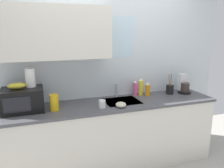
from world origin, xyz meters
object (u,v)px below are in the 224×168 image
Objects in this scene: microwave at (23,100)px; cereal_canister at (54,103)px; dish_soap_bottle_yellow at (141,87)px; small_bowl at (121,105)px; dish_soap_bottle_orange at (148,89)px; dish_soap_bottle_pink at (135,88)px; utensil_crock at (170,89)px; mug_white at (102,104)px; coffee_maker at (184,86)px; banana_bunch at (17,86)px; paper_towel_roll at (30,78)px.

microwave is 0.36m from cereal_canister.
small_bowl is (-0.46, -0.40, -0.09)m from dish_soap_bottle_yellow.
dish_soap_bottle_orange is 0.65m from small_bowl.
dish_soap_bottle_pink is at bearing 167.25° from dish_soap_bottle_yellow.
dish_soap_bottle_yellow is at bearing 41.17° from small_bowl.
utensil_crock reaches higher than cereal_canister.
mug_white reaches higher than small_bowl.
utensil_crock is (0.35, -0.03, -0.02)m from dish_soap_bottle_orange.
cereal_canister is 0.65× the size of utensil_crock.
dish_soap_bottle_pink is at bearing 30.92° from mug_white.
coffee_maker is 0.58m from dish_soap_bottle_orange.
coffee_maker is at bearing -2.87° from utensil_crock.
microwave is at bearing 167.49° from small_bowl.
mug_white is at bearing -149.08° from dish_soap_bottle_pink.
mug_white is at bearing -166.89° from utensil_crock.
microwave reaches higher than dish_soap_bottle_orange.
banana_bunch is at bearing -174.68° from dish_soap_bottle_yellow.
dish_soap_bottle_pink is 0.70m from mug_white.
dish_soap_bottle_pink is at bearing 6.50° from microwave.
banana_bunch is at bearing -161.57° from paper_towel_roll.
utensil_crock is at bearing 5.79° from cereal_canister.
paper_towel_roll is 1.59m from dish_soap_bottle_orange.
small_bowl is (-1.13, -0.31, -0.07)m from coffee_maker.
banana_bunch is 0.45m from cereal_canister.
dish_soap_bottle_pink reaches higher than mug_white.
dish_soap_bottle_yellow is 0.62m from small_bowl.
mug_white is at bearing -9.15° from cereal_canister.
utensil_crock is at bearing -10.60° from dish_soap_bottle_yellow.
microwave is 1.67m from dish_soap_bottle_orange.
microwave is at bearing 163.87° from cereal_canister.
cereal_canister is 1.68m from utensil_crock.
banana_bunch reaches higher than microwave.
utensil_crock reaches higher than mug_white.
microwave reaches higher than dish_soap_bottle_yellow.
microwave is at bearing -174.46° from dish_soap_bottle_yellow.
coffee_maker is at bearing 1.46° from banana_bunch.
coffee_maker is 1.43× the size of dish_soap_bottle_orange.
banana_bunch is at bearing -176.54° from dish_soap_bottle_orange.
cereal_canister is at bearing 170.85° from mug_white.
banana_bunch is 2.08m from utensil_crock.
dish_soap_bottle_pink is 0.76× the size of utensil_crock.
cereal_canister is at bearing -175.25° from coffee_maker.
banana_bunch reaches higher than utensil_crock.
coffee_maker reaches higher than microwave.
utensil_crock is (1.12, 0.26, 0.02)m from mug_white.
banana_bunch is 0.71× the size of coffee_maker.
cereal_canister is at bearing -32.01° from paper_towel_roll.
cereal_canister is (-1.16, -0.27, -0.01)m from dish_soap_bottle_pink.
cereal_canister is (-1.32, -0.20, 0.00)m from dish_soap_bottle_orange.
banana_bunch is 2.11× the size of mug_white.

